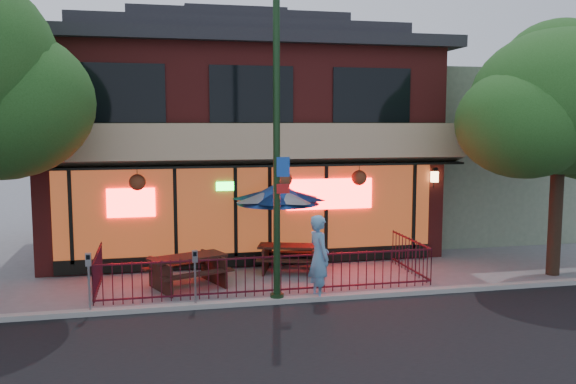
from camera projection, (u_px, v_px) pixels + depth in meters
name	position (u px, v px, depth m)	size (l,w,h in m)	color
ground	(274.00, 297.00, 14.73)	(80.00, 80.00, 0.00)	gray
curb	(278.00, 301.00, 14.24)	(80.00, 0.25, 0.12)	#999993
restaurant_building	(234.00, 125.00, 21.16)	(12.96, 9.49, 8.05)	maroon
neighbor_building	(462.00, 153.00, 23.78)	(6.00, 7.00, 6.00)	gray
patio_fence	(270.00, 267.00, 15.15)	(8.44, 2.62, 1.00)	#450E1B
street_light	(277.00, 169.00, 13.98)	(0.43, 0.32, 7.00)	black
street_tree_right	(561.00, 94.00, 16.45)	(4.80, 4.80, 7.02)	#2F2017
picnic_table_left	(188.00, 267.00, 15.55)	(2.32, 2.08, 0.82)	#321812
picnic_table_right	(290.00, 254.00, 17.21)	(2.10, 1.84, 0.76)	#3A1D14
patio_umbrella	(278.00, 193.00, 16.93)	(2.30, 2.30, 2.63)	gray
pedestrian	(319.00, 257.00, 14.50)	(0.74, 0.49, 2.03)	#639AC6
parking_meter_near	(195.00, 269.00, 13.76)	(0.12, 0.11, 1.35)	gray
parking_meter_far	(89.00, 273.00, 13.26)	(0.12, 0.11, 1.39)	#919499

